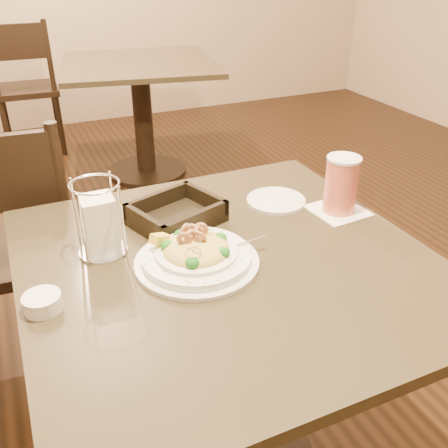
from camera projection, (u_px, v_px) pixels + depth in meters
name	position (u px, v px, depth m)	size (l,w,h in m)	color
main_table	(227.00, 336.00, 1.24)	(0.90, 0.90, 0.73)	black
background_table	(142.00, 99.00, 3.13)	(1.05, 1.05, 0.73)	black
dining_chair_near	(12.00, 247.00, 1.61)	(0.45, 0.45, 0.93)	black
dining_chair_far	(26.00, 85.00, 3.47)	(0.44, 0.44, 0.93)	black
pasta_bowl	(196.00, 254.00, 1.09)	(0.31, 0.28, 0.09)	white
drink_glass	(341.00, 185.00, 1.29)	(0.15, 0.15, 0.15)	white
bread_basket	(177.00, 215.00, 1.26)	(0.25, 0.23, 0.06)	black
napkin_caddy	(100.00, 223.00, 1.11)	(0.11, 0.11, 0.18)	silver
side_plate	(276.00, 201.00, 1.37)	(0.16, 0.16, 0.01)	white
butter_ramekin	(42.00, 302.00, 0.96)	(0.07, 0.07, 0.03)	white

